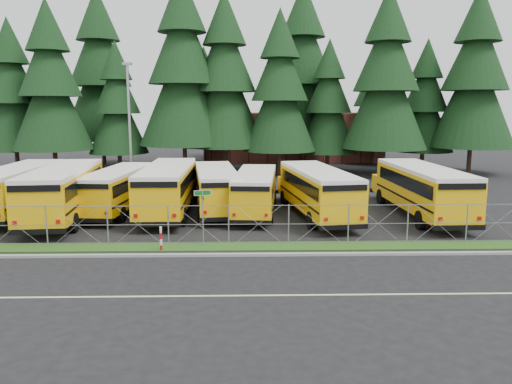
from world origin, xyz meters
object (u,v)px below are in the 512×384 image
at_px(street_sign, 203,206).
at_px(bus_4, 216,190).
at_px(bus_0, 21,190).
at_px(bus_6, 316,192).
at_px(bus_1, 65,193).
at_px(striped_bollard, 161,239).
at_px(bus_2, 120,190).
at_px(bus_3, 169,190).
at_px(bus_east, 420,191).
at_px(light_standard, 130,123).
at_px(bus_5, 256,192).

bearing_deg(street_sign, bus_4, 89.05).
xyz_separation_m(bus_0, bus_6, (18.70, -1.19, -0.01)).
xyz_separation_m(bus_1, striped_bollard, (6.94, -7.10, -1.00)).
distance_m(bus_2, bus_4, 6.22).
xyz_separation_m(bus_2, bus_6, (12.55, -1.71, 0.11)).
relative_size(bus_3, striped_bollard, 9.91).
relative_size(bus_1, striped_bollard, 10.16).
height_order(bus_4, street_sign, bus_4).
xyz_separation_m(bus_east, light_standard, (-19.99, 9.32, 3.93)).
xyz_separation_m(bus_1, light_standard, (1.88, 9.65, 3.90)).
bearing_deg(bus_1, street_sign, -40.71).
bearing_deg(street_sign, light_standard, 113.64).
distance_m(bus_6, light_standard, 16.82).
xyz_separation_m(bus_1, bus_6, (15.35, 0.40, -0.09)).
relative_size(bus_0, bus_1, 0.95).
height_order(bus_3, bus_east, bus_east).
height_order(bus_1, bus_east, bus_1).
bearing_deg(bus_6, street_sign, -141.89).
relative_size(bus_1, street_sign, 4.34).
relative_size(bus_5, light_standard, 1.02).
bearing_deg(bus_0, bus_6, -4.62).
bearing_deg(bus_east, bus_3, 174.34).
distance_m(bus_0, light_standard, 10.40).
bearing_deg(bus_4, striped_bollard, -109.47).
height_order(bus_0, bus_1, bus_1).
relative_size(bus_1, bus_3, 1.03).
relative_size(bus_6, light_standard, 1.14).
height_order(bus_5, light_standard, light_standard).
distance_m(bus_2, striped_bollard, 10.12).
xyz_separation_m(bus_1, bus_3, (6.06, 1.41, -0.04)).
relative_size(bus_3, street_sign, 4.23).
bearing_deg(bus_5, street_sign, -104.63).
height_order(bus_3, bus_6, bus_3).
height_order(bus_6, light_standard, light_standard).
xyz_separation_m(bus_east, striped_bollard, (-14.93, -7.43, -0.98)).
bearing_deg(street_sign, striped_bollard, -158.36).
xyz_separation_m(bus_1, bus_4, (9.02, 2.25, -0.18)).
relative_size(bus_4, street_sign, 3.84).
bearing_deg(light_standard, striped_bollard, -73.21).
bearing_deg(bus_0, bus_2, 3.86).
height_order(bus_5, bus_6, bus_6).
distance_m(bus_1, striped_bollard, 9.97).
bearing_deg(bus_6, bus_3, 165.81).
bearing_deg(striped_bollard, bus_6, 41.68).
relative_size(bus_2, bus_5, 1.03).
xyz_separation_m(bus_3, bus_east, (15.81, -1.08, 0.02)).
xyz_separation_m(bus_1, street_sign, (8.88, -6.33, 0.44)).
bearing_deg(street_sign, bus_6, 46.07).
distance_m(bus_4, bus_5, 2.75).
xyz_separation_m(bus_2, light_standard, (-0.92, 7.54, 4.10)).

